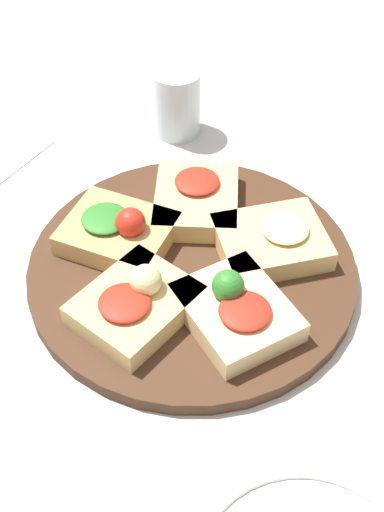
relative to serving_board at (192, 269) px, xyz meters
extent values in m
plane|color=beige|center=(0.00, 0.00, -0.01)|extent=(3.00, 3.00, 0.00)
cylinder|color=#422819|center=(0.00, 0.00, 0.00)|extent=(0.43, 0.43, 0.02)
cube|color=#DBB775|center=(0.10, -0.04, 0.03)|extent=(0.17, 0.16, 0.03)
ellipsoid|color=red|center=(0.12, -0.05, 0.05)|extent=(0.08, 0.08, 0.01)
sphere|color=beige|center=(0.08, -0.03, 0.05)|extent=(0.04, 0.04, 0.04)
cube|color=#E5C689|center=(0.07, 0.08, 0.03)|extent=(0.18, 0.18, 0.03)
ellipsoid|color=red|center=(0.09, 0.09, 0.05)|extent=(0.09, 0.09, 0.01)
sphere|color=#2D7A28|center=(0.06, 0.06, 0.05)|extent=(0.04, 0.04, 0.04)
cube|color=#DBB775|center=(-0.06, 0.09, 0.03)|extent=(0.17, 0.18, 0.03)
ellipsoid|color=beige|center=(-0.06, 0.11, 0.05)|extent=(0.09, 0.09, 0.01)
cube|color=#DBB775|center=(-0.11, -0.03, 0.03)|extent=(0.16, 0.14, 0.03)
ellipsoid|color=red|center=(-0.12, -0.03, 0.05)|extent=(0.08, 0.08, 0.01)
cube|color=tan|center=(-0.01, -0.11, 0.03)|extent=(0.13, 0.15, 0.03)
ellipsoid|color=#2D7A28|center=(-0.01, -0.12, 0.05)|extent=(0.07, 0.07, 0.01)
sphere|color=red|center=(-0.01, -0.09, 0.05)|extent=(0.04, 0.04, 0.04)
cylinder|color=silver|center=(-0.30, -0.12, 0.04)|extent=(0.08, 0.08, 0.11)
camera|label=1|loc=(0.61, 0.19, 0.69)|focal=50.00mm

